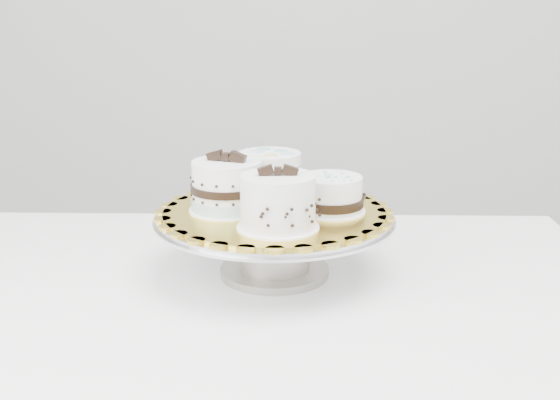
{
  "coord_description": "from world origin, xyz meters",
  "views": [
    {
      "loc": [
        -0.09,
        -0.71,
        1.18
      ],
      "look_at": [
        -0.08,
        0.33,
        0.88
      ],
      "focal_mm": 45.0,
      "sensor_mm": 36.0,
      "label": 1
    }
  ],
  "objects_px": {
    "cake_stand": "(274,233)",
    "cake_swirl": "(278,203)",
    "table": "(255,338)",
    "cake_dots": "(270,175)",
    "cake_board": "(274,212)",
    "cake_banded": "(227,188)",
    "cake_ribbon": "(331,195)"
  },
  "relations": [
    {
      "from": "cake_board",
      "to": "cake_ribbon",
      "type": "xyz_separation_m",
      "value": [
        0.09,
        -0.01,
        0.03
      ]
    },
    {
      "from": "cake_stand",
      "to": "cake_ribbon",
      "type": "xyz_separation_m",
      "value": [
        0.09,
        -0.01,
        0.06
      ]
    },
    {
      "from": "cake_stand",
      "to": "cake_banded",
      "type": "relative_size",
      "value": 2.72
    },
    {
      "from": "table",
      "to": "cake_dots",
      "type": "relative_size",
      "value": 9.4
    },
    {
      "from": "table",
      "to": "cake_stand",
      "type": "height_order",
      "value": "cake_stand"
    },
    {
      "from": "cake_stand",
      "to": "cake_swirl",
      "type": "relative_size",
      "value": 3.16
    },
    {
      "from": "cake_banded",
      "to": "cake_ribbon",
      "type": "bearing_deg",
      "value": 17.79
    },
    {
      "from": "cake_board",
      "to": "cake_dots",
      "type": "height_order",
      "value": "cake_dots"
    },
    {
      "from": "cake_stand",
      "to": "cake_banded",
      "type": "distance_m",
      "value": 0.1
    },
    {
      "from": "cake_banded",
      "to": "cake_board",
      "type": "bearing_deg",
      "value": 19.9
    },
    {
      "from": "cake_board",
      "to": "cake_swirl",
      "type": "height_order",
      "value": "cake_swirl"
    },
    {
      "from": "cake_board",
      "to": "cake_ribbon",
      "type": "relative_size",
      "value": 2.9
    },
    {
      "from": "cake_swirl",
      "to": "table",
      "type": "bearing_deg",
      "value": 136.42
    },
    {
      "from": "table",
      "to": "cake_swirl",
      "type": "height_order",
      "value": "cake_swirl"
    },
    {
      "from": "cake_dots",
      "to": "cake_ribbon",
      "type": "bearing_deg",
      "value": -53.32
    },
    {
      "from": "cake_banded",
      "to": "cake_ribbon",
      "type": "distance_m",
      "value": 0.16
    },
    {
      "from": "cake_board",
      "to": "cake_dots",
      "type": "xyz_separation_m",
      "value": [
        -0.01,
        0.08,
        0.04
      ]
    },
    {
      "from": "cake_stand",
      "to": "cake_swirl",
      "type": "xyz_separation_m",
      "value": [
        0.0,
        -0.09,
        0.07
      ]
    },
    {
      "from": "cake_board",
      "to": "cake_swirl",
      "type": "relative_size",
      "value": 2.9
    },
    {
      "from": "cake_banded",
      "to": "cake_ribbon",
      "type": "xyz_separation_m",
      "value": [
        0.16,
        -0.01,
        -0.01
      ]
    },
    {
      "from": "cake_ribbon",
      "to": "cake_banded",
      "type": "bearing_deg",
      "value": -167.36
    },
    {
      "from": "cake_swirl",
      "to": "cake_ribbon",
      "type": "relative_size",
      "value": 1.0
    },
    {
      "from": "table",
      "to": "cake_board",
      "type": "relative_size",
      "value": 3.4
    },
    {
      "from": "cake_banded",
      "to": "cake_stand",
      "type": "bearing_deg",
      "value": 19.9
    },
    {
      "from": "table",
      "to": "cake_banded",
      "type": "xyz_separation_m",
      "value": [
        -0.04,
        0.06,
        0.23
      ]
    },
    {
      "from": "cake_board",
      "to": "cake_banded",
      "type": "height_order",
      "value": "cake_banded"
    },
    {
      "from": "table",
      "to": "cake_banded",
      "type": "distance_m",
      "value": 0.24
    },
    {
      "from": "cake_stand",
      "to": "cake_board",
      "type": "distance_m",
      "value": 0.03
    },
    {
      "from": "cake_stand",
      "to": "cake_banded",
      "type": "height_order",
      "value": "cake_banded"
    },
    {
      "from": "cake_ribbon",
      "to": "cake_swirl",
      "type": "bearing_deg",
      "value": -120.15
    },
    {
      "from": "cake_swirl",
      "to": "cake_ribbon",
      "type": "xyz_separation_m",
      "value": [
        0.08,
        0.08,
        -0.01
      ]
    },
    {
      "from": "table",
      "to": "cake_dots",
      "type": "distance_m",
      "value": 0.27
    }
  ]
}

